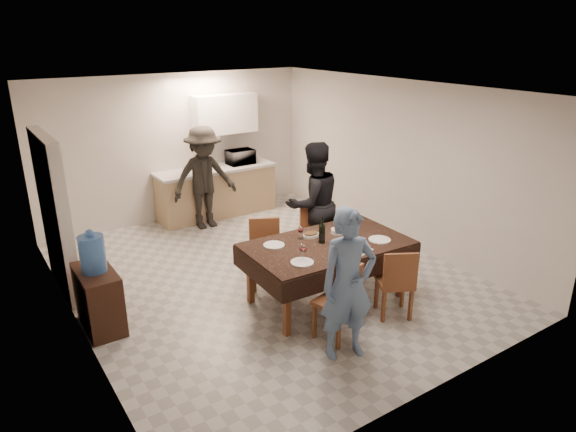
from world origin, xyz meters
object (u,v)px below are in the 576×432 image
object	(u,v)px
savoury_tart	(354,249)
microwave	(240,157)
console	(99,299)
person_kitchen	(204,178)
water_pitcher	(352,231)
person_far	(313,204)
wine_bottle	(322,230)
water_jug	(92,254)
person_near	(348,285)
dining_table	(327,246)

from	to	relation	value
savoury_tart	microwave	distance (m)	4.14
savoury_tart	microwave	world-z (taller)	microwave
console	person_kitchen	xyz separation A→B (m)	(2.44, 2.30, 0.53)
console	microwave	distance (m)	4.43
water_pitcher	person_far	xyz separation A→B (m)	(0.20, 1.10, 0.02)
wine_bottle	microwave	bearing A→B (deg)	76.76
water_jug	microwave	distance (m)	4.37
console	person_near	distance (m)	2.90
person_far	person_near	bearing A→B (deg)	64.95
console	water_pitcher	xyz separation A→B (m)	(2.94, -1.00, 0.52)
dining_table	console	distance (m)	2.79
console	water_pitcher	distance (m)	3.15
water_jug	wine_bottle	world-z (taller)	water_jug
person_near	microwave	bearing A→B (deg)	90.00
console	person_far	distance (m)	3.19
person_near	dining_table	bearing A→B (deg)	78.33
microwave	person_far	bearing A→B (deg)	84.44
water_jug	console	bearing A→B (deg)	0.00
person_far	water_jug	bearing A→B (deg)	4.45
dining_table	water_jug	distance (m)	2.77
microwave	wine_bottle	bearing A→B (deg)	76.76
dining_table	wine_bottle	xyz separation A→B (m)	(-0.05, 0.05, 0.20)
microwave	person_near	xyz separation A→B (m)	(-1.36, -4.75, -0.22)
console	person_kitchen	world-z (taller)	person_kitchen
console	water_jug	bearing A→B (deg)	0.00
dining_table	person_near	world-z (taller)	person_near
water_pitcher	savoury_tart	world-z (taller)	water_pitcher
dining_table	savoury_tart	distance (m)	0.40
water_pitcher	microwave	distance (m)	3.78
water_pitcher	console	bearing A→B (deg)	161.27
dining_table	microwave	xyz separation A→B (m)	(0.81, 3.70, 0.29)
savoury_tart	person_far	size ratio (longest dim) A/B	0.23
person_kitchen	water_jug	bearing A→B (deg)	-136.71
dining_table	person_far	world-z (taller)	person_far
water_jug	microwave	size ratio (longest dim) A/B	0.86
dining_table	microwave	world-z (taller)	microwave
water_jug	person_kitchen	bearing A→B (deg)	43.29
wine_bottle	person_far	world-z (taller)	person_far
water_jug	person_near	bearing A→B (deg)	-44.36
dining_table	console	xyz separation A→B (m)	(-2.59, 0.95, -0.39)
microwave	person_far	size ratio (longest dim) A/B	0.27
console	water_pitcher	world-z (taller)	water_pitcher
savoury_tart	person_far	world-z (taller)	person_far
water_jug	savoury_tart	size ratio (longest dim) A/B	1.01
water_pitcher	savoury_tart	distance (m)	0.42
person_near	person_kitchen	xyz separation A→B (m)	(0.40, 4.30, 0.07)
water_pitcher	person_near	world-z (taller)	person_near
water_jug	savoury_tart	bearing A→B (deg)	-26.25
savoury_tart	person_far	distance (m)	1.50
person_near	person_far	xyz separation A→B (m)	(1.10, 2.10, 0.08)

